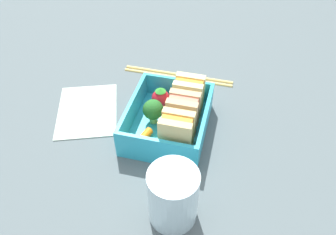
# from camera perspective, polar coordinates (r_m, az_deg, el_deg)

# --- Properties ---
(ground_plane) EXTENTS (1.20, 1.20, 0.02)m
(ground_plane) POSITION_cam_1_polar(r_m,az_deg,el_deg) (0.56, -0.00, -2.73)
(ground_plane) COLOR #4D5A5D
(bento_tray) EXTENTS (0.15, 0.13, 0.01)m
(bento_tray) POSITION_cam_1_polar(r_m,az_deg,el_deg) (0.55, -0.00, -1.58)
(bento_tray) COLOR #2AA5C2
(bento_tray) RESTS_ON ground_plane
(bento_rim) EXTENTS (0.15, 0.13, 0.04)m
(bento_rim) POSITION_cam_1_polar(r_m,az_deg,el_deg) (0.53, -0.00, 0.39)
(bento_rim) COLOR #2AA5C2
(bento_rim) RESTS_ON bento_tray
(sandwich_left) EXTENTS (0.04, 0.05, 0.06)m
(sandwich_left) POSITION_cam_1_polar(r_m,az_deg,el_deg) (0.55, 3.61, 3.97)
(sandwich_left) COLOR beige
(sandwich_left) RESTS_ON bento_tray
(sandwich_center_left) EXTENTS (0.04, 0.05, 0.06)m
(sandwich_center_left) POSITION_cam_1_polar(r_m,az_deg,el_deg) (0.52, 2.62, 0.86)
(sandwich_center_left) COLOR tan
(sandwich_center_left) RESTS_ON bento_tray
(sandwich_center) EXTENTS (0.04, 0.05, 0.06)m
(sandwich_center) POSITION_cam_1_polar(r_m,az_deg,el_deg) (0.49, 1.51, -2.65)
(sandwich_center) COLOR #DBBF7B
(sandwich_center) RESTS_ON bento_tray
(strawberry_far_left) EXTENTS (0.03, 0.03, 0.04)m
(strawberry_far_left) POSITION_cam_1_polar(r_m,az_deg,el_deg) (0.57, -1.29, 3.48)
(strawberry_far_left) COLOR red
(strawberry_far_left) RESTS_ON bento_tray
(broccoli_floret) EXTENTS (0.03, 0.03, 0.04)m
(broccoli_floret) POSITION_cam_1_polar(r_m,az_deg,el_deg) (0.53, -2.53, 1.50)
(broccoli_floret) COLOR #8AC367
(broccoli_floret) RESTS_ON bento_tray
(carrot_stick_far_left) EXTENTS (0.04, 0.02, 0.01)m
(carrot_stick_far_left) POSITION_cam_1_polar(r_m,az_deg,el_deg) (0.51, -4.49, -3.69)
(carrot_stick_far_left) COLOR orange
(carrot_stick_far_left) RESTS_ON bento_tray
(chopstick_pair) EXTENTS (0.02, 0.22, 0.01)m
(chopstick_pair) POSITION_cam_1_polar(r_m,az_deg,el_deg) (0.66, 1.73, 7.41)
(chopstick_pair) COLOR tan
(chopstick_pair) RESTS_ON ground_plane
(drinking_glass) EXTENTS (0.06, 0.06, 0.08)m
(drinking_glass) POSITION_cam_1_polar(r_m,az_deg,el_deg) (0.42, 0.88, -13.56)
(drinking_glass) COLOR silver
(drinking_glass) RESTS_ON ground_plane
(folded_napkin) EXTENTS (0.16, 0.14, 0.00)m
(folded_napkin) POSITION_cam_1_polar(r_m,az_deg,el_deg) (0.60, -13.87, 1.30)
(folded_napkin) COLOR silver
(folded_napkin) RESTS_ON ground_plane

